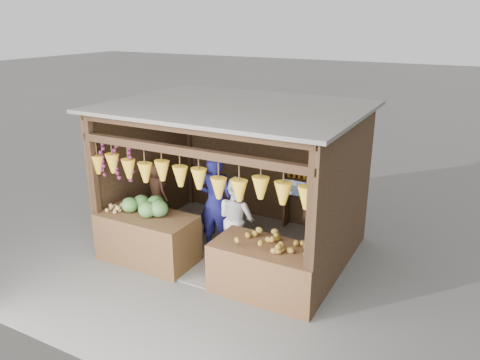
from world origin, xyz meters
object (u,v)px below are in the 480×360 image
object	(u,v)px
man_standing	(216,203)
vendor_seated	(157,189)
counter_left	(148,238)
counter_right	(267,270)
woman_standing	(237,218)

from	to	relation	value
man_standing	vendor_seated	distance (m)	1.54
man_standing	vendor_seated	world-z (taller)	man_standing
counter_left	counter_right	distance (m)	2.28
counter_right	woman_standing	xyz separation A→B (m)	(-0.94, 0.76, 0.36)
man_standing	counter_right	bearing A→B (deg)	137.35
man_standing	vendor_seated	xyz separation A→B (m)	(-1.52, 0.25, -0.08)
man_standing	woman_standing	size ratio (longest dim) A/B	1.22
counter_right	vendor_seated	bearing A→B (deg)	159.63
counter_left	vendor_seated	size ratio (longest dim) A/B	1.55
counter_right	man_standing	size ratio (longest dim) A/B	0.91
man_standing	vendor_seated	size ratio (longest dim) A/B	1.70
counter_left	counter_right	world-z (taller)	counter_left
counter_right	woman_standing	bearing A→B (deg)	141.04
counter_left	man_standing	bearing A→B (deg)	44.96
woman_standing	vendor_seated	distance (m)	2.01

